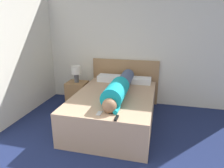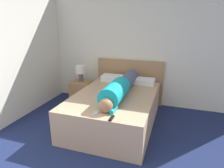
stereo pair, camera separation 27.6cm
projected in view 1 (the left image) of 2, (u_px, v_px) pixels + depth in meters
name	position (u px, v px, depth m)	size (l,w,h in m)	color
wall_back	(132.00, 47.00, 4.51)	(5.19, 0.06, 2.60)	silver
bed	(114.00, 109.00, 3.74)	(1.42, 1.99, 0.59)	tan
headboard	(125.00, 81.00, 4.72)	(1.54, 0.04, 1.02)	#A37A51
nightstand	(77.00, 94.00, 4.55)	(0.44, 0.39, 0.56)	olive
table_lamp	(76.00, 72.00, 4.39)	(0.21, 0.21, 0.37)	#4C4C51
person_lying	(120.00, 88.00, 3.57)	(0.33, 1.79, 0.33)	#936B4C
pillow_near_headboard	(110.00, 78.00, 4.45)	(0.54, 0.29, 0.13)	white
pillow_second	(139.00, 80.00, 4.31)	(0.52, 0.29, 0.12)	white
tv_remote	(117.00, 118.00, 2.75)	(0.04, 0.15, 0.02)	black
cell_phone	(99.00, 113.00, 2.90)	(0.06, 0.13, 0.01)	#B2B7BC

